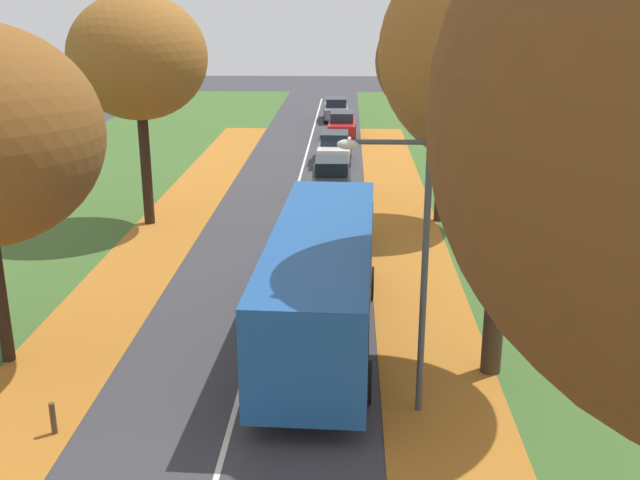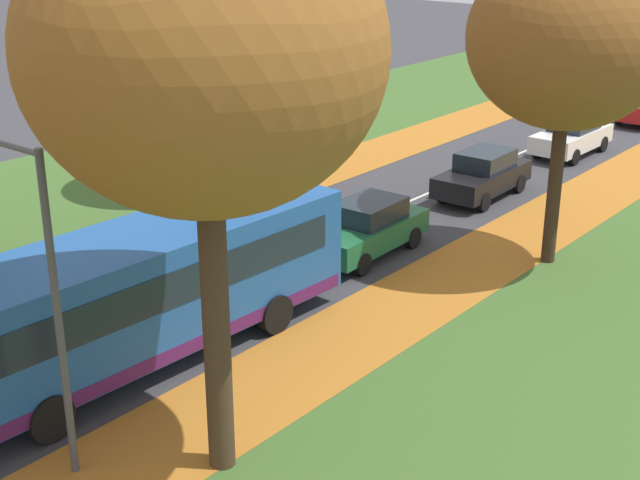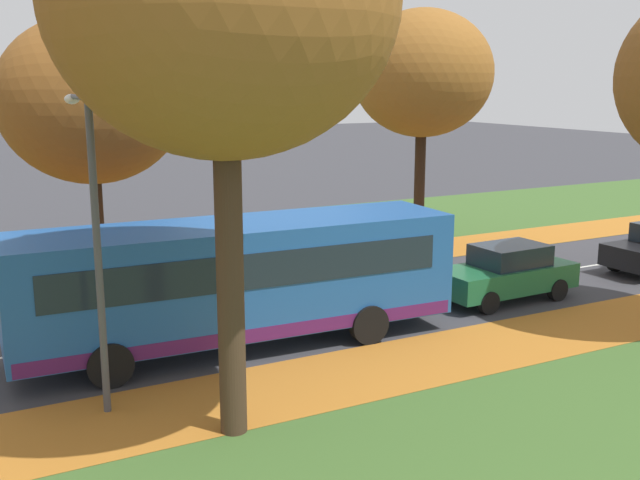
{
  "view_description": "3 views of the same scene",
  "coord_description": "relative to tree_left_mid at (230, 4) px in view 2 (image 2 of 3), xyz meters",
  "views": [
    {
      "loc": [
        2.4,
        -7.11,
        8.58
      ],
      "look_at": [
        1.54,
        15.38,
        1.27
      ],
      "focal_mm": 42.0,
      "sensor_mm": 36.0,
      "label": 1
    },
    {
      "loc": [
        15.99,
        -0.31,
        9.62
      ],
      "look_at": [
        2.26,
        16.42,
        1.36
      ],
      "focal_mm": 50.0,
      "sensor_mm": 36.0,
      "label": 2
    },
    {
      "loc": [
        17.68,
        4.76,
        6.19
      ],
      "look_at": [
        0.5,
        13.78,
        2.06
      ],
      "focal_mm": 42.0,
      "sensor_mm": 36.0,
      "label": 3
    }
  ],
  "objects": [
    {
      "name": "tree_right_mid",
      "position": [
        11.54,
        0.85,
        -0.17
      ],
      "size": [
        5.38,
        5.38,
        8.72
      ],
      "color": "#382619",
      "rests_on": "ground"
    },
    {
      "name": "grass_verge_right",
      "position": [
        14.67,
        -1.17,
        -6.44
      ],
      "size": [
        12.0,
        90.0,
        0.01
      ],
      "primitive_type": "cube",
      "color": "#3D6028",
      "rests_on": "ground"
    },
    {
      "name": "bus",
      "position": [
        7.24,
        -10.25,
        -4.74
      ],
      "size": [
        2.94,
        10.49,
        2.98
      ],
      "color": "#1E5199",
      "rests_on": "ground"
    },
    {
      "name": "car_black_following",
      "position": [
        7.12,
        4.84,
        -5.63
      ],
      "size": [
        1.86,
        4.24,
        1.62
      ],
      "color": "black",
      "rests_on": "ground"
    },
    {
      "name": "leaf_litter_left",
      "position": [
        0.87,
        -7.17,
        -6.43
      ],
      "size": [
        2.8,
        60.0,
        0.0
      ],
      "primitive_type": "cube",
      "color": "#B26B23",
      "rests_on": "grass_verge_left"
    },
    {
      "name": "streetlamp_right",
      "position": [
        9.14,
        -13.83,
        -2.71
      ],
      "size": [
        1.89,
        0.28,
        6.0
      ],
      "color": "#47474C",
      "rests_on": "ground"
    },
    {
      "name": "road_centre_line",
      "position": [
        5.47,
        -1.17,
        -6.44
      ],
      "size": [
        0.12,
        80.0,
        0.01
      ],
      "primitive_type": "cube",
      "color": "silver",
      "rests_on": "ground"
    },
    {
      "name": "car_green_lead",
      "position": [
        7.24,
        -2.02,
        -5.63
      ],
      "size": [
        1.88,
        4.25,
        1.62
      ],
      "color": "#1E6038",
      "rests_on": "ground"
    },
    {
      "name": "leaf_litter_right",
      "position": [
        10.07,
        -7.17,
        -6.43
      ],
      "size": [
        2.8,
        60.0,
        0.0
      ],
      "primitive_type": "cube",
      "color": "#B26B23",
      "rests_on": "grass_verge_right"
    },
    {
      "name": "car_white_third_in_line",
      "position": [
        7.13,
        11.97,
        -5.63
      ],
      "size": [
        1.84,
        4.23,
        1.62
      ],
      "color": "silver",
      "rests_on": "ground"
    },
    {
      "name": "grass_verge_left",
      "position": [
        -3.73,
        -1.17,
        -6.44
      ],
      "size": [
        12.0,
        90.0,
        0.01
      ],
      "primitive_type": "cube",
      "color": "#3D6028",
      "rests_on": "ground"
    },
    {
      "name": "tree_left_mid",
      "position": [
        0.0,
        0.0,
        0.0
      ],
      "size": [
        5.18,
        5.18,
        8.8
      ],
      "color": "black",
      "rests_on": "ground"
    },
    {
      "name": "tree_right_near",
      "position": [
        11.35,
        -11.98,
        1.0
      ],
      "size": [
        5.75,
        5.75,
        10.07
      ],
      "color": "#422D1E",
      "rests_on": "ground"
    }
  ]
}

